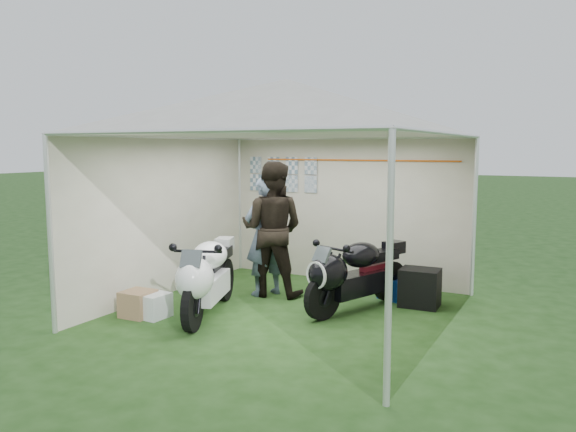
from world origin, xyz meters
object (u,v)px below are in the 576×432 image
object	(u,v)px
paddock_stand	(394,289)
canopy_tent	(288,113)
motorcycle_black	(353,273)
equipment_box	(420,288)
crate_1	(138,304)
motorcycle_white	(207,275)
person_blue_jacket	(265,236)
crate_0	(150,305)
person_dark_jacket	(272,229)

from	to	relation	value
paddock_stand	canopy_tent	bearing A→B (deg)	-131.53
motorcycle_black	equipment_box	distance (m)	1.00
motorcycle_black	crate_1	distance (m)	2.80
motorcycle_black	motorcycle_white	bearing A→B (deg)	-124.00
canopy_tent	motorcycle_white	size ratio (longest dim) A/B	2.96
motorcycle_white	person_blue_jacket	distance (m)	1.33
person_blue_jacket	crate_1	distance (m)	2.03
canopy_tent	equipment_box	size ratio (longest dim) A/B	10.94
motorcycle_black	person_blue_jacket	distance (m)	1.50
canopy_tent	crate_0	distance (m)	3.00
person_dark_jacket	motorcycle_black	bearing A→B (deg)	158.70
motorcycle_white	person_blue_jacket	world-z (taller)	person_blue_jacket
canopy_tent	person_dark_jacket	size ratio (longest dim) A/B	2.90
motorcycle_black	crate_0	bearing A→B (deg)	-126.19
person_dark_jacket	crate_0	distance (m)	2.04
paddock_stand	person_dark_jacket	world-z (taller)	person_dark_jacket
crate_0	canopy_tent	bearing A→B (deg)	35.35
motorcycle_white	crate_1	xyz separation A→B (m)	(-0.80, -0.40, -0.38)
motorcycle_white	person_dark_jacket	size ratio (longest dim) A/B	0.98
canopy_tent	paddock_stand	bearing A→B (deg)	48.47
motorcycle_black	crate_0	distance (m)	2.65
motorcycle_black	person_dark_jacket	distance (m)	1.44
motorcycle_black	equipment_box	world-z (taller)	motorcycle_black
motorcycle_black	person_blue_jacket	xyz separation A→B (m)	(-1.44, 0.19, 0.35)
canopy_tent	person_blue_jacket	xyz separation A→B (m)	(-0.68, 0.59, -1.70)
paddock_stand	crate_1	xyz separation A→B (m)	(-2.66, -2.29, 0.01)
motorcycle_white	equipment_box	world-z (taller)	motorcycle_white
motorcycle_white	crate_0	xyz separation A→B (m)	(-0.65, -0.33, -0.39)
paddock_stand	crate_0	distance (m)	3.35
canopy_tent	crate_1	xyz separation A→B (m)	(-1.59, -1.09, -2.41)
crate_0	crate_1	world-z (taller)	crate_1
paddock_stand	person_blue_jacket	xyz separation A→B (m)	(-1.75, -0.61, 0.72)
motorcycle_black	equipment_box	xyz separation A→B (m)	(0.72, 0.64, -0.26)
motorcycle_white	motorcycle_black	bearing A→B (deg)	15.85
person_dark_jacket	crate_0	world-z (taller)	person_dark_jacket
person_blue_jacket	person_dark_jacket	bearing A→B (deg)	146.95
person_dark_jacket	person_blue_jacket	bearing A→B (deg)	15.85
paddock_stand	person_blue_jacket	size ratio (longest dim) A/B	0.23
paddock_stand	equipment_box	world-z (taller)	equipment_box
paddock_stand	crate_1	bearing A→B (deg)	-139.23
equipment_box	paddock_stand	bearing A→B (deg)	158.70
canopy_tent	motorcycle_black	distance (m)	2.23
motorcycle_black	person_blue_jacket	bearing A→B (deg)	-166.63
motorcycle_white	crate_0	size ratio (longest dim) A/B	4.15
person_dark_jacket	equipment_box	size ratio (longest dim) A/B	3.78
motorcycle_black	crate_0	world-z (taller)	motorcycle_black
equipment_box	crate_1	size ratio (longest dim) A/B	1.39
person_dark_jacket	crate_1	world-z (taller)	person_dark_jacket
paddock_stand	person_dark_jacket	size ratio (longest dim) A/B	0.21
person_blue_jacket	crate_0	bearing A→B (deg)	4.62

